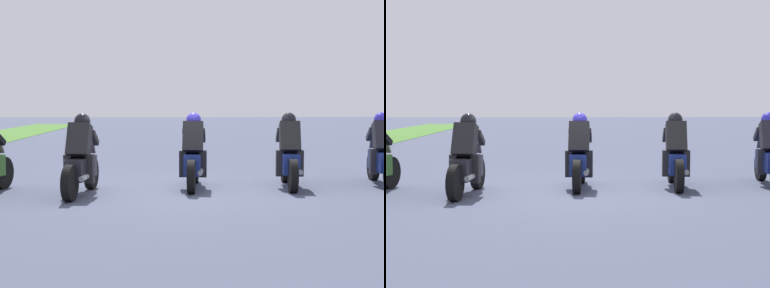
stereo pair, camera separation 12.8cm
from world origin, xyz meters
TOP-DOWN VIEW (x-y plane):
  - ground_plane at (0.00, 0.00)m, footprint 120.00×120.00m
  - rider_lane_a at (0.41, -4.06)m, footprint 2.04×0.60m
  - rider_lane_b at (0.23, -2.06)m, footprint 2.04×0.58m
  - rider_lane_c at (0.23, -0.12)m, footprint 2.04×0.58m
  - rider_lane_d at (-0.47, 2.01)m, footprint 2.04×0.59m

SIDE VIEW (x-z plane):
  - ground_plane at x=0.00m, z-range 0.00..0.00m
  - rider_lane_a at x=0.41m, z-range -0.13..1.38m
  - rider_lane_b at x=0.23m, z-range -0.13..1.38m
  - rider_lane_c at x=0.23m, z-range -0.13..1.38m
  - rider_lane_d at x=-0.47m, z-range -0.13..1.38m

